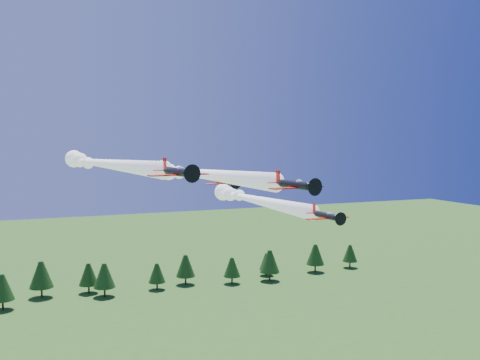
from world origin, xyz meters
name	(u,v)px	position (x,y,z in m)	size (l,w,h in m)	color
plane_lead	(198,174)	(-4.11, 15.04, 45.14)	(12.17, 47.30, 3.70)	black
plane_left	(102,163)	(-17.45, 30.78, 46.42)	(15.04, 58.23, 3.70)	black
plane_right	(252,199)	(10.52, 26.47, 39.14)	(7.30, 46.21, 3.70)	black
plane_slot	(225,181)	(-1.97, 8.07, 44.26)	(6.73, 7.31, 2.36)	black
treeline	(117,274)	(-2.96, 107.24, 6.73)	(181.04, 16.35, 11.86)	#382314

